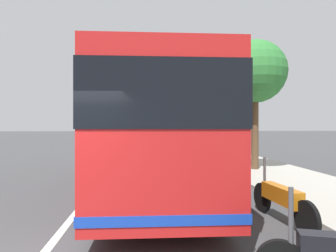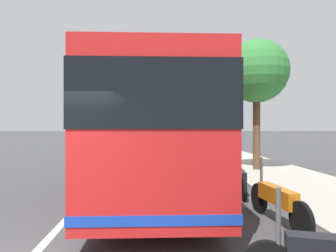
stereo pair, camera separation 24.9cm
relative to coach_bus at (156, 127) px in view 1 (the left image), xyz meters
name	(u,v)px [view 1 (the left image)]	position (x,y,z in m)	size (l,w,h in m)	color
sidewalk_curb	(251,166)	(3.79, -4.76, -1.88)	(110.00, 3.60, 0.14)	#B2ADA3
lane_divider_line	(111,169)	(3.79, 1.97, -1.95)	(110.00, 0.16, 0.01)	silver
coach_bus	(156,127)	(0.00, 0.00, 0.00)	(11.23, 2.85, 3.37)	red
motorcycle_far_end	(281,199)	(-4.07, -2.40, -1.47)	(2.27, 0.35, 1.28)	black
motorcycle_angled	(241,177)	(-1.43, -2.44, -1.49)	(2.28, 0.46, 1.25)	black
car_oncoming	(152,135)	(30.42, -0.70, -1.26)	(4.55, 1.81, 1.46)	#2D7238
car_behind_bus	(120,133)	(39.80, 4.63, -1.23)	(4.71, 2.09, 1.50)	#2D7238
car_side_street	(107,137)	(23.13, 4.61, -1.25)	(4.34, 1.91, 1.49)	navy
roadside_tree_mid_block	(255,73)	(2.31, -4.36, 2.35)	(2.70, 2.70, 5.70)	brown
roadside_tree_far_block	(192,101)	(17.73, -4.18, 2.44)	(3.15, 3.15, 5.99)	brown
utility_pole	(212,103)	(12.43, -4.89, 1.81)	(0.30, 0.30, 7.53)	slate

